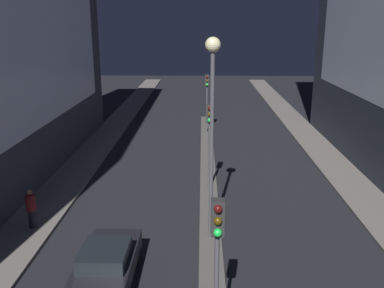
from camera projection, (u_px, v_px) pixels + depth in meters
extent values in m
cube|color=#56544F|center=(208.00, 178.00, 24.53)|extent=(0.91, 32.46, 0.13)
cube|color=#2D2D2D|center=(218.00, 218.00, 10.00)|extent=(0.32, 0.28, 0.90)
sphere|color=#4C0F0F|center=(218.00, 209.00, 9.74)|extent=(0.20, 0.20, 0.20)
sphere|color=#4C380A|center=(218.00, 221.00, 9.82)|extent=(0.20, 0.20, 0.20)
sphere|color=#1EEA4C|center=(218.00, 233.00, 9.90)|extent=(0.20, 0.20, 0.20)
cylinder|color=#4C4C51|center=(209.00, 158.00, 21.93)|extent=(0.12, 0.12, 3.71)
cube|color=#2D2D2D|center=(210.00, 114.00, 21.29)|extent=(0.32, 0.28, 0.90)
sphere|color=#4C0F0F|center=(210.00, 108.00, 21.04)|extent=(0.20, 0.20, 0.20)
sphere|color=#4C380A|center=(210.00, 114.00, 21.12)|extent=(0.20, 0.20, 0.20)
sphere|color=#1EEA4C|center=(210.00, 120.00, 21.20)|extent=(0.20, 0.20, 0.20)
cylinder|color=#4C4C51|center=(207.00, 109.00, 33.99)|extent=(0.12, 0.12, 3.71)
cube|color=#2D2D2D|center=(207.00, 80.00, 33.35)|extent=(0.32, 0.28, 0.90)
sphere|color=#4C0F0F|center=(207.00, 77.00, 33.10)|extent=(0.20, 0.20, 0.20)
sphere|color=#4C380A|center=(207.00, 81.00, 33.18)|extent=(0.20, 0.20, 0.20)
sphere|color=#1EEA4C|center=(207.00, 85.00, 33.26)|extent=(0.20, 0.20, 0.20)
cylinder|color=#4C4C51|center=(212.00, 149.00, 16.67)|extent=(0.16, 0.16, 7.59)
sphere|color=#F9EAB2|center=(213.00, 45.00, 15.58)|extent=(0.57, 0.57, 0.57)
cube|color=black|center=(107.00, 265.00, 14.67)|extent=(1.83, 4.07, 0.66)
cube|color=black|center=(104.00, 255.00, 14.22)|extent=(1.56, 1.83, 0.51)
cylinder|color=black|center=(94.00, 254.00, 16.00)|extent=(0.22, 0.64, 0.64)
cylinder|color=black|center=(137.00, 255.00, 15.96)|extent=(0.22, 0.64, 0.64)
cylinder|color=black|center=(33.00, 219.00, 18.39)|extent=(0.32, 0.32, 0.79)
cylinder|color=maroon|center=(31.00, 203.00, 18.19)|extent=(0.42, 0.42, 0.70)
sphere|color=#9E704C|center=(30.00, 193.00, 18.06)|extent=(0.23, 0.23, 0.23)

